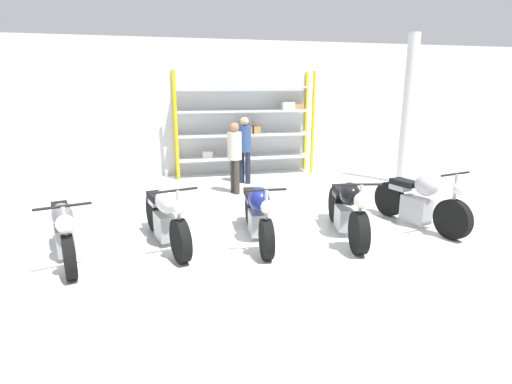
% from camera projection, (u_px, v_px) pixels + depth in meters
% --- Properties ---
extents(ground_plane, '(30.00, 30.00, 0.00)m').
position_uv_depth(ground_plane, '(262.00, 241.00, 6.26)').
color(ground_plane, silver).
extents(back_wall, '(30.00, 0.08, 3.60)m').
position_uv_depth(back_wall, '(213.00, 109.00, 10.92)').
color(back_wall, silver).
rests_on(back_wall, ground_plane).
extents(shelving_rack, '(3.80, 0.63, 2.79)m').
position_uv_depth(shelving_rack, '(247.00, 124.00, 10.87)').
color(shelving_rack, yellow).
rests_on(shelving_rack, ground_plane).
extents(support_pillar, '(0.28, 0.28, 3.60)m').
position_uv_depth(support_pillar, '(408.00, 111.00, 9.76)').
color(support_pillar, silver).
rests_on(support_pillar, ground_plane).
extents(motorcycle_grey, '(0.81, 1.93, 0.95)m').
position_uv_depth(motorcycle_grey, '(64.00, 231.00, 5.51)').
color(motorcycle_grey, black).
rests_on(motorcycle_grey, ground_plane).
extents(motorcycle_white, '(0.77, 2.02, 1.02)m').
position_uv_depth(motorcycle_white, '(166.00, 216.00, 6.03)').
color(motorcycle_white, black).
rests_on(motorcycle_white, ground_plane).
extents(motorcycle_blue, '(0.57, 2.07, 1.00)m').
position_uv_depth(motorcycle_blue, '(258.00, 212.00, 6.24)').
color(motorcycle_blue, black).
rests_on(motorcycle_blue, ground_plane).
extents(motorcycle_black, '(0.72, 2.05, 1.03)m').
position_uv_depth(motorcycle_black, '(347.00, 210.00, 6.38)').
color(motorcycle_black, black).
rests_on(motorcycle_black, ground_plane).
extents(motorcycle_silver, '(0.74, 1.98, 1.06)m').
position_uv_depth(motorcycle_silver, '(419.00, 201.00, 6.85)').
color(motorcycle_silver, black).
rests_on(motorcycle_silver, ground_plane).
extents(person_browsing, '(0.45, 0.45, 1.66)m').
position_uv_depth(person_browsing, '(245.00, 145.00, 9.90)').
color(person_browsing, '#1E2338').
rests_on(person_browsing, ground_plane).
extents(person_near_rack, '(0.39, 0.39, 1.60)m').
position_uv_depth(person_near_rack, '(235.00, 152.00, 8.94)').
color(person_near_rack, '#38332D').
rests_on(person_near_rack, ground_plane).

